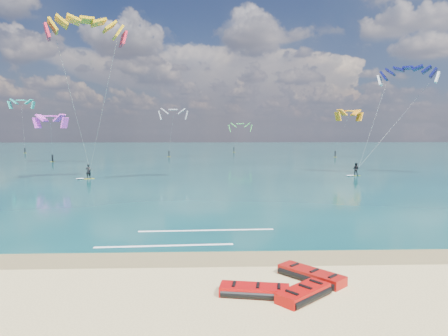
# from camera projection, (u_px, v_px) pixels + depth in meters

# --- Properties ---
(ground) EXTENTS (320.00, 320.00, 0.00)m
(ground) POSITION_uv_depth(u_px,v_px,m) (193.00, 174.00, 55.02)
(ground) COLOR tan
(ground) RESTS_ON ground
(wet_sand_strip) EXTENTS (320.00, 2.40, 0.01)m
(wet_sand_strip) POSITION_uv_depth(u_px,v_px,m) (160.00, 259.00, 18.19)
(wet_sand_strip) COLOR olive
(wet_sand_strip) RESTS_ON ground
(sea) EXTENTS (320.00, 200.00, 0.04)m
(sea) POSITION_uv_depth(u_px,v_px,m) (202.00, 151.00, 118.71)
(sea) COLOR #0A383C
(sea) RESTS_ON ground
(packed_kite_left) EXTENTS (2.82, 1.60, 0.42)m
(packed_kite_left) POSITION_uv_depth(u_px,v_px,m) (254.00, 295.00, 14.16)
(packed_kite_left) COLOR #B30909
(packed_kite_left) RESTS_ON ground
(packed_kite_mid) EXTENTS (2.84, 2.98, 0.44)m
(packed_kite_mid) POSITION_uv_depth(u_px,v_px,m) (311.00, 279.00, 15.68)
(packed_kite_mid) COLOR #A3100B
(packed_kite_mid) RESTS_ON ground
(packed_kite_right) EXTENTS (2.61, 2.48, 0.45)m
(packed_kite_right) POSITION_uv_depth(u_px,v_px,m) (303.00, 299.00, 13.89)
(packed_kite_right) COLOR #AF0A07
(packed_kite_right) RESTS_ON ground
(kitesurfer_main) EXTENTS (9.40, 10.33, 18.62)m
(kitesurfer_main) POSITION_uv_depth(u_px,v_px,m) (87.00, 98.00, 44.27)
(kitesurfer_main) COLOR yellow
(kitesurfer_main) RESTS_ON sea
(kitesurfer_far) EXTENTS (11.25, 5.48, 15.05)m
(kitesurfer_far) POSITION_uv_depth(u_px,v_px,m) (384.00, 114.00, 50.46)
(kitesurfer_far) COLOR #94C01C
(kitesurfer_far) RESTS_ON sea
(shoreline_foam) EXTENTS (9.56, 3.67, 0.01)m
(shoreline_foam) POSITION_uv_depth(u_px,v_px,m) (188.00, 237.00, 21.86)
(shoreline_foam) COLOR white
(shoreline_foam) RESTS_ON ground
(distant_kites) EXTENTS (85.23, 37.64, 13.97)m
(distant_kites) POSITION_uv_depth(u_px,v_px,m) (156.00, 134.00, 92.73)
(distant_kites) COLOR green
(distant_kites) RESTS_ON ground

